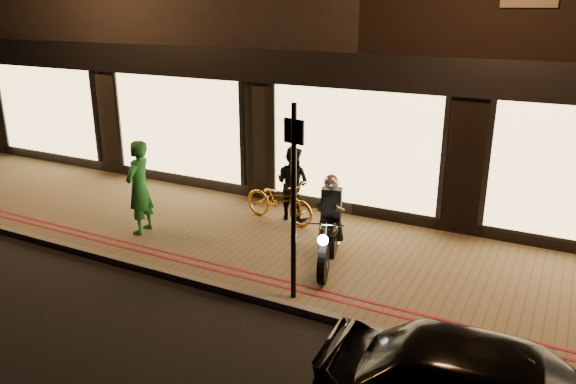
% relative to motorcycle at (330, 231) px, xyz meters
% --- Properties ---
extents(ground, '(90.00, 90.00, 0.00)m').
position_rel_motorcycle_xyz_m(ground, '(-0.54, -1.57, -0.73)').
color(ground, black).
rests_on(ground, ground).
extents(sidewalk, '(50.00, 4.00, 0.12)m').
position_rel_motorcycle_xyz_m(sidewalk, '(-0.54, 0.43, -0.67)').
color(sidewalk, brown).
rests_on(sidewalk, ground).
extents(kerb_stone, '(50.00, 0.14, 0.12)m').
position_rel_motorcycle_xyz_m(kerb_stone, '(-0.54, -1.52, -0.67)').
color(kerb_stone, '#59544C').
rests_on(kerb_stone, ground).
extents(red_kerb_lines, '(50.00, 0.26, 0.01)m').
position_rel_motorcycle_xyz_m(red_kerb_lines, '(-0.54, -1.02, -0.61)').
color(red_kerb_lines, maroon).
rests_on(red_kerb_lines, sidewalk).
extents(building_row, '(48.00, 10.11, 8.50)m').
position_rel_motorcycle_xyz_m(building_row, '(-0.54, 7.42, 3.51)').
color(building_row, black).
rests_on(building_row, ground).
extents(motorcycle, '(0.75, 1.90, 1.59)m').
position_rel_motorcycle_xyz_m(motorcycle, '(0.00, 0.00, 0.00)').
color(motorcycle, black).
rests_on(motorcycle, sidewalk).
extents(sign_post, '(0.35, 0.11, 3.00)m').
position_rel_motorcycle_xyz_m(sign_post, '(-0.02, -1.32, 1.06)').
color(sign_post, black).
rests_on(sign_post, sidewalk).
extents(bicycle_gold, '(1.75, 0.85, 0.88)m').
position_rel_motorcycle_xyz_m(bicycle_gold, '(-1.74, 1.41, -0.17)').
color(bicycle_gold, orange).
rests_on(bicycle_gold, sidewalk).
extents(person_green, '(0.55, 0.74, 1.85)m').
position_rel_motorcycle_xyz_m(person_green, '(-3.86, -0.37, 0.31)').
color(person_green, '#1F7631').
rests_on(person_green, sidewalk).
extents(person_dark, '(0.83, 0.68, 1.55)m').
position_rel_motorcycle_xyz_m(person_dark, '(-1.57, 1.67, 0.16)').
color(person_dark, black).
rests_on(person_dark, sidewalk).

